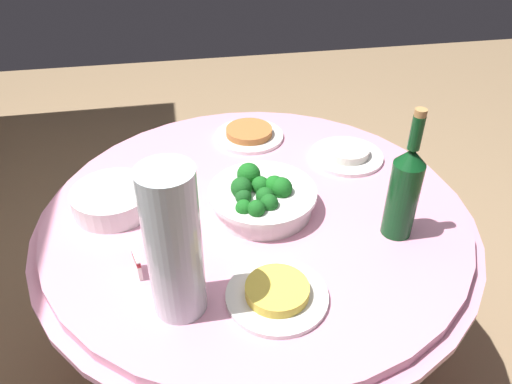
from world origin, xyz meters
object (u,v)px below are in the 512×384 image
food_plate_rice (347,154)px  plate_stack (113,199)px  food_plate_peanuts (249,134)px  label_placard_front (137,264)px  broccoli_bowl (262,197)px  food_plate_fried_egg (277,293)px  decorative_fruit_vase (174,251)px  wine_bottle (404,190)px  serving_tongs (175,172)px

food_plate_rice → plate_stack: bearing=101.3°
food_plate_peanuts → label_placard_front: (-0.56, 0.34, 0.02)m
broccoli_bowl → food_plate_fried_egg: 0.31m
plate_stack → food_plate_fried_egg: bearing=-136.5°
food_plate_peanuts → decorative_fruit_vase: bearing=159.3°
wine_bottle → serving_tongs: bearing=55.9°
decorative_fruit_vase → food_plate_rice: bearing=-46.5°
food_plate_peanuts → food_plate_fried_egg: bearing=175.7°
food_plate_rice → food_plate_peanuts: bearing=57.8°
broccoli_bowl → food_plate_peanuts: 0.38m
serving_tongs → food_plate_fried_egg: size_ratio=0.76×
food_plate_rice → food_plate_peanuts: (0.17, 0.27, 0.00)m
food_plate_rice → label_placard_front: size_ratio=4.00×
decorative_fruit_vase → food_plate_rice: 0.74m
serving_tongs → food_plate_fried_egg: bearing=-159.7°
plate_stack → broccoli_bowl: bearing=-100.9°
food_plate_fried_egg → label_placard_front: bearing=66.9°
broccoli_bowl → plate_stack: broccoli_bowl is taller
food_plate_fried_egg → label_placard_front: (0.12, 0.29, 0.02)m
decorative_fruit_vase → label_placard_front: 0.19m
decorative_fruit_vase → food_plate_rice: size_ratio=1.55×
label_placard_front → food_plate_rice: bearing=-57.7°
food_plate_rice → food_plate_peanuts: food_plate_rice is taller
wine_bottle → label_placard_front: size_ratio=6.11×
food_plate_peanuts → food_plate_fried_egg: food_plate_fried_egg is taller
wine_bottle → food_plate_peanuts: (0.52, 0.28, -0.12)m
broccoli_bowl → plate_stack: bearing=79.1°
wine_bottle → food_plate_fried_egg: (-0.16, 0.33, -0.12)m
wine_bottle → food_plate_fried_egg: bearing=115.8°
food_plate_fried_egg → label_placard_front: 0.32m
broccoli_bowl → serving_tongs: (0.22, 0.22, -0.04)m
plate_stack → food_plate_rice: bearing=-78.7°
food_plate_rice → food_plate_fried_egg: same height
broccoli_bowl → food_plate_rice: (0.21, -0.30, -0.03)m
wine_bottle → food_plate_rice: size_ratio=1.53×
decorative_fruit_vase → plate_stack: bearing=23.3°
plate_stack → decorative_fruit_vase: bearing=-156.7°
broccoli_bowl → wine_bottle: bearing=-114.5°
serving_tongs → food_plate_fried_egg: food_plate_fried_egg is taller
food_plate_fried_egg → food_plate_rice: bearing=-32.2°
plate_stack → label_placard_front: bearing=-165.3°
decorative_fruit_vase → serving_tongs: size_ratio=2.05×
serving_tongs → food_plate_fried_egg: 0.55m
decorative_fruit_vase → food_plate_rice: (0.50, -0.52, -0.14)m
wine_bottle → label_placard_front: wine_bottle is taller
broccoli_bowl → label_placard_front: broccoli_bowl is taller
broccoli_bowl → food_plate_peanuts: (0.38, -0.03, -0.03)m
serving_tongs → label_placard_front: 0.41m
plate_stack → serving_tongs: bearing=-49.2°
decorative_fruit_vase → food_plate_peanuts: (0.67, -0.25, -0.14)m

